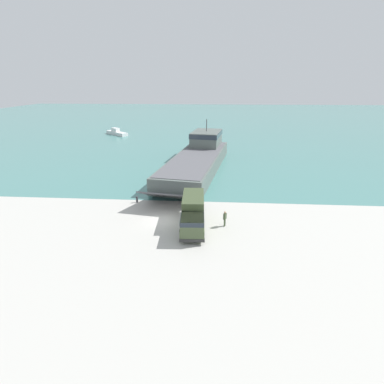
{
  "coord_description": "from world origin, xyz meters",
  "views": [
    {
      "loc": [
        5.34,
        -30.57,
        14.78
      ],
      "look_at": [
        3.02,
        3.41,
        2.21
      ],
      "focal_mm": 28.0,
      "sensor_mm": 36.0,
      "label": 1
    }
  ],
  "objects_px": {
    "military_truck": "(193,213)",
    "mooring_bollard": "(137,199)",
    "soldier_on_ramp": "(225,218)",
    "moored_boat_a": "(117,133)",
    "landing_craft": "(199,157)"
  },
  "relations": [
    {
      "from": "military_truck",
      "to": "mooring_bollard",
      "type": "bearing_deg",
      "value": -131.9
    },
    {
      "from": "military_truck",
      "to": "moored_boat_a",
      "type": "relative_size",
      "value": 1.01
    },
    {
      "from": "soldier_on_ramp",
      "to": "moored_boat_a",
      "type": "xyz_separation_m",
      "value": [
        -29.9,
        57.91,
        -0.37
      ]
    },
    {
      "from": "soldier_on_ramp",
      "to": "moored_boat_a",
      "type": "height_order",
      "value": "moored_boat_a"
    },
    {
      "from": "military_truck",
      "to": "soldier_on_ramp",
      "type": "distance_m",
      "value": 3.49
    },
    {
      "from": "landing_craft",
      "to": "military_truck",
      "type": "bearing_deg",
      "value": -79.72
    },
    {
      "from": "soldier_on_ramp",
      "to": "military_truck",
      "type": "bearing_deg",
      "value": 28.86
    },
    {
      "from": "landing_craft",
      "to": "military_truck",
      "type": "height_order",
      "value": "landing_craft"
    },
    {
      "from": "landing_craft",
      "to": "mooring_bollard",
      "type": "xyz_separation_m",
      "value": [
        -7.18,
        -17.89,
        -1.45
      ]
    },
    {
      "from": "military_truck",
      "to": "moored_boat_a",
      "type": "height_order",
      "value": "military_truck"
    },
    {
      "from": "military_truck",
      "to": "mooring_bollard",
      "type": "height_order",
      "value": "military_truck"
    },
    {
      "from": "soldier_on_ramp",
      "to": "moored_boat_a",
      "type": "distance_m",
      "value": 65.18
    },
    {
      "from": "mooring_bollard",
      "to": "landing_craft",
      "type": "bearing_deg",
      "value": 68.15
    },
    {
      "from": "military_truck",
      "to": "soldier_on_ramp",
      "type": "relative_size",
      "value": 4.6
    },
    {
      "from": "landing_craft",
      "to": "mooring_bollard",
      "type": "bearing_deg",
      "value": -102.85
    }
  ]
}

